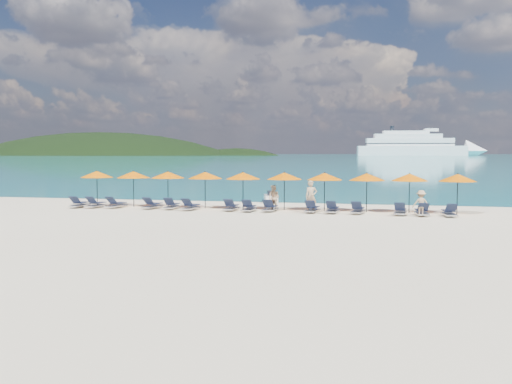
# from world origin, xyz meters

# --- Properties ---
(ground) EXTENTS (1400.00, 1400.00, 0.00)m
(ground) POSITION_xyz_m (0.00, 0.00, 0.00)
(ground) COLOR beige
(sea) EXTENTS (1600.00, 1300.00, 0.01)m
(sea) POSITION_xyz_m (0.00, 660.00, 0.01)
(sea) COLOR #1FA9B2
(sea) RESTS_ON ground
(headland_main) EXTENTS (374.00, 242.00, 126.50)m
(headland_main) POSITION_xyz_m (-300.00, 540.00, -38.00)
(headland_main) COLOR black
(headland_main) RESTS_ON ground
(headland_small) EXTENTS (162.00, 126.00, 85.50)m
(headland_small) POSITION_xyz_m (-150.00, 560.00, -35.00)
(headland_small) COLOR black
(headland_small) RESTS_ON ground
(cruise_ship) EXTENTS (130.53, 37.71, 35.90)m
(cruise_ship) POSITION_xyz_m (41.80, 573.55, 9.34)
(cruise_ship) COLOR white
(cruise_ship) RESTS_ON ground
(jetski) EXTENTS (1.38, 2.31, 0.77)m
(jetski) POSITION_xyz_m (-0.52, 9.78, 0.32)
(jetski) COLOR white
(jetski) RESTS_ON ground
(beachgoer_a) EXTENTS (0.78, 0.64, 1.83)m
(beachgoer_a) POSITION_xyz_m (2.98, 3.93, 0.92)
(beachgoer_a) COLOR tan
(beachgoer_a) RESTS_ON ground
(beachgoer_b) EXTENTS (0.84, 0.68, 1.50)m
(beachgoer_b) POSITION_xyz_m (0.69, 4.66, 0.75)
(beachgoer_b) COLOR tan
(beachgoer_b) RESTS_ON ground
(beachgoer_c) EXTENTS (0.92, 0.45, 1.41)m
(beachgoer_c) POSITION_xyz_m (8.92, 3.34, 0.71)
(beachgoer_c) COLOR tan
(beachgoer_c) RESTS_ON ground
(umbrella_0) EXTENTS (2.10, 2.10, 2.28)m
(umbrella_0) POSITION_xyz_m (-10.90, 5.11, 2.02)
(umbrella_0) COLOR black
(umbrella_0) RESTS_ON ground
(umbrella_1) EXTENTS (2.10, 2.10, 2.28)m
(umbrella_1) POSITION_xyz_m (-8.40, 5.13, 2.02)
(umbrella_1) COLOR black
(umbrella_1) RESTS_ON ground
(umbrella_2) EXTENTS (2.10, 2.10, 2.28)m
(umbrella_2) POSITION_xyz_m (-6.13, 5.22, 2.02)
(umbrella_2) COLOR black
(umbrella_2) RESTS_ON ground
(umbrella_3) EXTENTS (2.10, 2.10, 2.28)m
(umbrella_3) POSITION_xyz_m (-3.67, 5.10, 2.02)
(umbrella_3) COLOR black
(umbrella_3) RESTS_ON ground
(umbrella_4) EXTENTS (2.10, 2.10, 2.28)m
(umbrella_4) POSITION_xyz_m (-1.26, 5.00, 2.02)
(umbrella_4) COLOR black
(umbrella_4) RESTS_ON ground
(umbrella_5) EXTENTS (2.10, 2.10, 2.28)m
(umbrella_5) POSITION_xyz_m (1.21, 5.24, 2.02)
(umbrella_5) COLOR black
(umbrella_5) RESTS_ON ground
(umbrella_6) EXTENTS (2.10, 2.10, 2.28)m
(umbrella_6) POSITION_xyz_m (3.60, 5.13, 2.02)
(umbrella_6) COLOR black
(umbrella_6) RESTS_ON ground
(umbrella_7) EXTENTS (2.10, 2.10, 2.28)m
(umbrella_7) POSITION_xyz_m (6.01, 5.13, 2.02)
(umbrella_7) COLOR black
(umbrella_7) RESTS_ON ground
(umbrella_8) EXTENTS (2.10, 2.10, 2.28)m
(umbrella_8) POSITION_xyz_m (8.37, 5.18, 2.02)
(umbrella_8) COLOR black
(umbrella_8) RESTS_ON ground
(umbrella_9) EXTENTS (2.10, 2.10, 2.28)m
(umbrella_9) POSITION_xyz_m (10.93, 5.10, 2.02)
(umbrella_9) COLOR black
(umbrella_9) RESTS_ON ground
(lounger_0) EXTENTS (0.67, 1.72, 0.66)m
(lounger_0) POSITION_xyz_m (-11.40, 3.76, 0.24)
(lounger_0) COLOR silver
(lounger_0) RESTS_ON ground
(lounger_1) EXTENTS (0.72, 1.73, 0.66)m
(lounger_1) POSITION_xyz_m (-10.32, 3.86, 0.24)
(lounger_1) COLOR silver
(lounger_1) RESTS_ON ground
(lounger_2) EXTENTS (0.78, 1.75, 0.66)m
(lounger_2) POSITION_xyz_m (-9.05, 4.00, 0.24)
(lounger_2) COLOR silver
(lounger_2) RESTS_ON ground
(lounger_3) EXTENTS (0.76, 1.75, 0.66)m
(lounger_3) POSITION_xyz_m (-6.69, 4.07, 0.24)
(lounger_3) COLOR silver
(lounger_3) RESTS_ON ground
(lounger_4) EXTENTS (0.75, 1.74, 0.66)m
(lounger_4) POSITION_xyz_m (-5.45, 4.07, 0.24)
(lounger_4) COLOR silver
(lounger_4) RESTS_ON ground
(lounger_5) EXTENTS (0.77, 1.75, 0.66)m
(lounger_5) POSITION_xyz_m (-4.16, 3.80, 0.24)
(lounger_5) COLOR silver
(lounger_5) RESTS_ON ground
(lounger_6) EXTENTS (0.62, 1.70, 0.66)m
(lounger_6) POSITION_xyz_m (-1.71, 4.01, 0.24)
(lounger_6) COLOR silver
(lounger_6) RESTS_ON ground
(lounger_7) EXTENTS (0.67, 1.72, 0.66)m
(lounger_7) POSITION_xyz_m (-0.59, 3.77, 0.24)
(lounger_7) COLOR silver
(lounger_7) RESTS_ON ground
(lounger_8) EXTENTS (0.69, 1.72, 0.66)m
(lounger_8) POSITION_xyz_m (0.60, 4.03, 0.24)
(lounger_8) COLOR silver
(lounger_8) RESTS_ON ground
(lounger_9) EXTENTS (0.76, 1.75, 0.66)m
(lounger_9) POSITION_xyz_m (3.04, 4.02, 0.24)
(lounger_9) COLOR silver
(lounger_9) RESTS_ON ground
(lounger_10) EXTENTS (0.70, 1.73, 0.66)m
(lounger_10) POSITION_xyz_m (4.17, 4.03, 0.24)
(lounger_10) COLOR silver
(lounger_10) RESTS_ON ground
(lounger_11) EXTENTS (0.76, 1.75, 0.66)m
(lounger_11) POSITION_xyz_m (5.58, 3.99, 0.24)
(lounger_11) COLOR silver
(lounger_11) RESTS_ON ground
(lounger_12) EXTENTS (0.77, 1.75, 0.66)m
(lounger_12) POSITION_xyz_m (7.87, 3.86, 0.24)
(lounger_12) COLOR silver
(lounger_12) RESTS_ON ground
(lounger_13) EXTENTS (0.76, 1.75, 0.66)m
(lounger_13) POSITION_xyz_m (8.99, 3.76, 0.24)
(lounger_13) COLOR silver
(lounger_13) RESTS_ON ground
(lounger_14) EXTENTS (0.78, 1.75, 0.66)m
(lounger_14) POSITION_xyz_m (10.38, 3.69, 0.24)
(lounger_14) COLOR silver
(lounger_14) RESTS_ON ground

